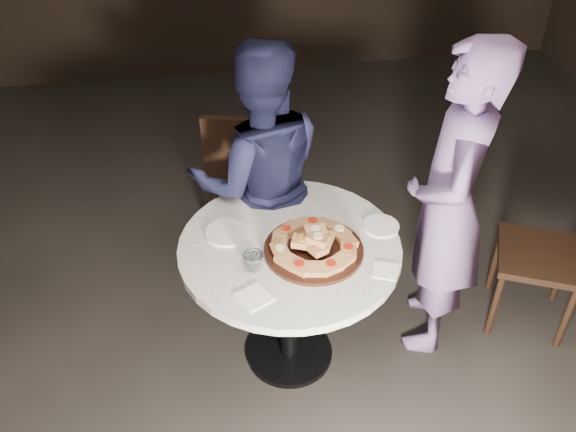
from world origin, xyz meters
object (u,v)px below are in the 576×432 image
at_px(serving_board, 314,250).
at_px(diner_teal, 448,206).
at_px(water_glass, 254,262).
at_px(table, 290,268).
at_px(chair_far, 248,169).
at_px(diner_navy, 260,180).
at_px(chair_right, 562,249).
at_px(focaccia_pile, 314,243).

xyz_separation_m(serving_board, diner_teal, (0.68, 0.13, 0.07)).
bearing_deg(water_glass, table, 36.25).
xyz_separation_m(serving_board, chair_far, (-0.20, 1.02, -0.22)).
xyz_separation_m(table, diner_teal, (0.78, 0.07, 0.22)).
bearing_deg(table, diner_navy, 97.70).
relative_size(serving_board, chair_right, 0.50).
xyz_separation_m(chair_far, diner_teal, (0.87, -0.88, 0.29)).
height_order(diner_navy, diner_teal, diner_teal).
relative_size(serving_board, diner_navy, 0.29).
height_order(focaccia_pile, diner_navy, diner_navy).
distance_m(chair_far, diner_navy, 0.47).
bearing_deg(diner_teal, chair_right, 106.78).
bearing_deg(serving_board, focaccia_pile, -30.08).
distance_m(table, chair_far, 0.96).
bearing_deg(chair_far, diner_navy, 108.03).
bearing_deg(chair_right, focaccia_pile, -62.08).
bearing_deg(serving_board, chair_right, 4.17).
xyz_separation_m(table, diner_navy, (-0.07, 0.53, 0.14)).
bearing_deg(focaccia_pile, chair_right, 4.20).
relative_size(diner_navy, diner_teal, 0.91).
relative_size(table, serving_board, 2.58).
distance_m(chair_far, chair_right, 1.78).
height_order(serving_board, diner_teal, diner_teal).
distance_m(table, water_glass, 0.29).
bearing_deg(water_glass, diner_navy, 80.72).
bearing_deg(table, focaccia_pile, -32.67).
distance_m(table, focaccia_pile, 0.23).
bearing_deg(diner_navy, chair_right, 160.74).
bearing_deg(serving_board, diner_navy, 106.01).
bearing_deg(diner_teal, table, -64.66).
bearing_deg(chair_right, water_glass, -60.39).
bearing_deg(chair_far, diner_teal, 149.31).
distance_m(table, chair_right, 1.43).
height_order(focaccia_pile, diner_teal, diner_teal).
bearing_deg(chair_far, water_glass, 100.13).
height_order(serving_board, chair_far, chair_far).
bearing_deg(table, serving_board, -32.70).
bearing_deg(focaccia_pile, diner_teal, 11.34).
relative_size(chair_far, diner_teal, 0.57).
relative_size(water_glass, chair_right, 0.10).
bearing_deg(diner_teal, diner_navy, -98.53).
relative_size(focaccia_pile, chair_far, 0.41).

